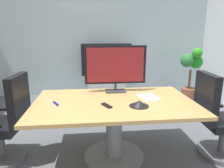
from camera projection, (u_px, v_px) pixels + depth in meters
ground_plane at (107, 168)px, 2.43m from camera, size 7.26×7.26×0.00m
wall_back_glass_partition at (97, 40)px, 5.11m from camera, size 5.69×0.10×2.77m
conference_table at (114, 116)px, 2.51m from camera, size 1.91×1.17×0.76m
office_chair_left at (7, 126)px, 2.47m from camera, size 0.61×0.59×1.09m
office_chair_right at (217, 123)px, 2.58m from camera, size 0.61×0.58×1.09m
tv_monitor at (115, 66)px, 2.78m from camera, size 0.84×0.18×0.64m
wall_display_unit at (107, 79)px, 5.02m from camera, size 1.20×0.36×1.31m
potted_plant at (190, 71)px, 4.65m from camera, size 0.53×0.54×1.25m
conference_phone at (139, 104)px, 2.28m from camera, size 0.22×0.22×0.07m
remote_control at (106, 105)px, 2.29m from camera, size 0.12×0.17×0.02m
whiteboard_marker at (56, 103)px, 2.35m from camera, size 0.08×0.12×0.02m
paper_notepad at (149, 97)px, 2.60m from camera, size 0.25×0.33×0.01m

